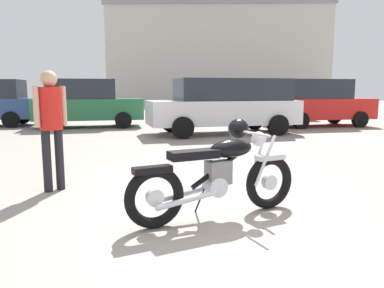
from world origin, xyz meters
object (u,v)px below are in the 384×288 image
bystander (51,118)px  white_estate_far (318,102)px  vintage_motorcycle (220,173)px  silver_sedan_mid (261,99)px  red_hatchback_near (226,104)px  pale_sedan_back (87,103)px

bystander → white_estate_far: bearing=-81.8°
bystander → white_estate_far: (7.42, 8.57, -0.10)m
vintage_motorcycle → silver_sedan_mid: size_ratio=0.42×
vintage_motorcycle → white_estate_far: bearing=40.1°
vintage_motorcycle → red_hatchback_near: size_ratio=0.40×
vintage_motorcycle → silver_sedan_mid: 13.73m
white_estate_far → red_hatchback_near: size_ratio=0.83×
white_estate_far → pale_sedan_back: same height
vintage_motorcycle → bystander: bearing=128.9°
bystander → red_hatchback_near: 7.33m
bystander → pale_sedan_back: size_ratio=0.40×
bystander → red_hatchback_near: bearing=-69.5°
red_hatchback_near → silver_sedan_mid: 6.07m
white_estate_far → silver_sedan_mid: white_estate_far is taller
vintage_motorcycle → silver_sedan_mid: bearing=51.7°
pale_sedan_back → silver_sedan_mid: size_ratio=0.87×
white_estate_far → silver_sedan_mid: size_ratio=0.87×
red_hatchback_near → vintage_motorcycle: bearing=69.8°
vintage_motorcycle → bystander: size_ratio=1.19×
bystander → red_hatchback_near: red_hatchback_near is taller
silver_sedan_mid → white_estate_far: bearing=-68.7°
white_estate_far → red_hatchback_near: (-3.91, -2.13, 0.02)m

